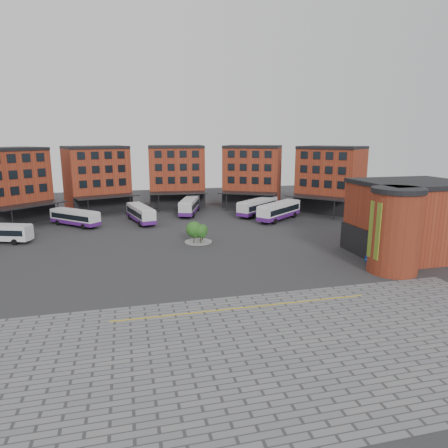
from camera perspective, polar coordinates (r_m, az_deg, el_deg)
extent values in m
plane|color=#28282B|center=(52.73, -3.50, -6.00)|extent=(160.00, 160.00, 0.00)
cube|color=slate|center=(33.70, 7.15, -17.19)|extent=(50.00, 22.00, 0.02)
cube|color=gold|center=(40.44, 3.03, -11.82)|extent=(26.00, 0.15, 0.02)
cube|color=maroon|center=(89.62, -28.47, 4.72)|extent=(16.35, 16.13, 14.00)
cube|color=black|center=(86.07, -26.63, 1.27)|extent=(10.00, 9.07, 4.00)
cube|color=black|center=(89.14, -28.95, 9.37)|extent=(16.55, 16.35, 0.60)
cube|color=black|center=(84.98, -27.03, 6.03)|extent=(8.60, 7.77, 8.00)
cube|color=black|center=(83.73, -25.96, 2.45)|extent=(12.61, 11.97, 0.25)
cylinder|color=black|center=(80.36, -27.97, 0.43)|extent=(0.20, 0.20, 4.00)
cylinder|color=black|center=(84.86, -22.58, 1.50)|extent=(0.20, 0.20, 4.00)
cube|color=maroon|center=(96.40, -17.72, 6.06)|extent=(15.55, 13.69, 14.00)
cube|color=black|center=(92.41, -16.71, 2.74)|extent=(12.45, 4.71, 4.00)
cube|color=black|center=(95.95, -18.01, 10.39)|extent=(15.65, 13.97, 0.60)
cube|color=black|center=(91.36, -16.96, 7.18)|extent=(10.87, 3.87, 8.00)
cube|color=black|center=(89.88, -16.37, 3.80)|extent=(13.72, 8.39, 0.25)
cylinder|color=black|center=(87.30, -18.80, 2.07)|extent=(0.20, 0.20, 4.00)
cylinder|color=black|center=(89.87, -13.18, 2.68)|extent=(0.20, 0.20, 4.00)
cube|color=maroon|center=(99.37, -6.82, 6.72)|extent=(13.67, 10.88, 14.00)
cube|color=black|center=(95.18, -6.58, 3.45)|extent=(13.00, 1.41, 4.00)
cube|color=black|center=(98.93, -6.93, 10.93)|extent=(13.69, 11.18, 0.60)
cube|color=black|center=(94.15, -6.69, 7.77)|extent=(11.42, 0.95, 8.00)
cube|color=black|center=(92.57, -6.53, 4.45)|extent=(13.28, 5.30, 0.25)
cylinder|color=black|center=(90.94, -9.29, 2.96)|extent=(0.20, 0.20, 4.00)
cylinder|color=black|center=(91.47, -3.58, 3.15)|extent=(0.20, 0.20, 4.00)
cube|color=maroon|center=(98.39, 4.11, 6.72)|extent=(16.12, 14.81, 14.00)
cube|color=black|center=(94.27, 3.60, 3.42)|extent=(11.81, 6.35, 4.00)
cube|color=black|center=(97.95, 4.18, 10.98)|extent=(16.26, 15.08, 0.60)
cube|color=black|center=(93.23, 3.64, 7.78)|extent=(10.26, 5.33, 8.00)
cube|color=black|center=(91.68, 3.37, 4.44)|extent=(13.58, 9.82, 0.25)
cylinder|color=black|center=(91.11, 0.33, 3.14)|extent=(0.20, 0.20, 4.00)
cylinder|color=black|center=(89.56, 6.03, 2.91)|extent=(0.20, 0.20, 4.00)
cube|color=maroon|center=(93.51, 14.98, 6.05)|extent=(16.02, 16.39, 14.00)
cube|color=black|center=(89.70, 13.67, 2.64)|extent=(8.74, 10.28, 4.00)
cube|color=black|center=(93.04, 15.24, 10.52)|extent=(16.25, 16.58, 0.60)
cube|color=black|center=(88.63, 13.86, 7.21)|extent=(7.47, 8.86, 8.00)
cube|color=black|center=(87.25, 13.14, 3.73)|extent=(11.73, 12.79, 0.25)
cylinder|color=black|center=(87.81, 9.89, 2.60)|extent=(0.20, 0.20, 4.00)
cylinder|color=black|center=(84.25, 15.43, 1.93)|extent=(0.20, 0.20, 4.00)
cube|color=maroon|center=(62.27, 25.09, 0.45)|extent=(14.00, 12.00, 10.00)
cube|color=black|center=(61.51, 25.54, 5.29)|extent=(14.40, 12.40, 0.60)
cube|color=black|center=(58.78, 19.41, -2.73)|extent=(0.40, 12.00, 4.00)
cylinder|color=maroon|center=(53.40, 23.21, -1.19)|extent=(6.00, 6.00, 10.00)
cylinder|color=black|center=(52.51, 23.70, 4.44)|extent=(6.40, 6.40, 0.60)
cube|color=#BC9016|center=(51.62, 20.68, -0.85)|extent=(0.12, 2.20, 7.00)
cylinder|color=gray|center=(64.38, -3.68, -2.55)|extent=(4.40, 4.40, 0.12)
cylinder|color=#332114|center=(63.48, -4.31, -2.06)|extent=(0.14, 0.14, 1.64)
sphere|color=#28561C|center=(63.13, -4.33, -0.76)|extent=(2.52, 2.52, 2.52)
sphere|color=#28561C|center=(63.13, -4.12, -1.22)|extent=(1.76, 1.76, 1.76)
cylinder|color=#332114|center=(64.93, -3.09, -1.84)|extent=(0.14, 0.14, 1.37)
sphere|color=#28561C|center=(64.64, -3.10, -0.78)|extent=(1.68, 1.68, 1.68)
sphere|color=#28561C|center=(64.63, -2.90, -1.15)|extent=(1.17, 1.17, 1.17)
cylinder|color=#332114|center=(63.29, -3.35, -2.18)|extent=(0.14, 0.14, 1.46)
sphere|color=#28561C|center=(62.97, -3.37, -1.02)|extent=(1.98, 1.98, 1.98)
sphere|color=#28561C|center=(62.97, -3.16, -1.43)|extent=(1.38, 1.38, 1.38)
cylinder|color=black|center=(70.47, -27.77, -2.31)|extent=(1.00, 0.60, 0.96)
cylinder|color=black|center=(72.41, -26.73, -1.84)|extent=(1.00, 0.60, 0.96)
cube|color=silver|center=(80.45, -20.52, 0.95)|extent=(9.70, 9.43, 2.46)
cube|color=black|center=(80.41, -20.53, 1.07)|extent=(9.11, 8.86, 0.95)
cube|color=silver|center=(80.22, -20.59, 1.85)|extent=(9.32, 9.05, 0.12)
cube|color=black|center=(84.60, -22.89, 1.44)|extent=(1.56, 1.62, 1.10)
cube|color=#4C1974|center=(80.61, -20.47, 0.34)|extent=(9.76, 9.48, 0.70)
cylinder|color=black|center=(82.65, -22.69, 0.16)|extent=(0.93, 0.91, 1.00)
cylinder|color=black|center=(84.16, -21.35, 0.47)|extent=(0.93, 0.91, 1.00)
cylinder|color=black|center=(77.25, -19.48, -0.38)|extent=(0.93, 0.91, 1.00)
cylinder|color=black|center=(78.86, -18.11, -0.04)|extent=(0.93, 0.91, 1.00)
cube|color=silver|center=(80.35, -11.82, 1.54)|extent=(5.31, 11.99, 2.60)
cube|color=black|center=(80.32, -11.83, 1.68)|extent=(5.15, 11.09, 1.01)
cube|color=silver|center=(80.12, -11.86, 2.50)|extent=(5.10, 11.51, 0.13)
cube|color=black|center=(85.78, -12.87, 2.33)|extent=(2.22, 0.64, 1.17)
cube|color=#4C1974|center=(80.53, -11.79, 0.89)|extent=(5.36, 12.04, 0.74)
cylinder|color=black|center=(83.84, -13.35, 0.97)|extent=(0.56, 1.11, 1.06)
cylinder|color=black|center=(84.50, -11.60, 1.14)|extent=(0.56, 1.11, 1.06)
cylinder|color=black|center=(76.73, -11.97, 0.00)|extent=(0.56, 1.11, 1.06)
cylinder|color=black|center=(77.45, -10.08, 0.19)|extent=(0.56, 1.11, 1.06)
cube|color=silver|center=(87.55, -4.93, 2.70)|extent=(6.48, 12.53, 2.73)
cube|color=black|center=(87.52, -4.93, 2.82)|extent=(6.23, 11.61, 1.06)
cube|color=silver|center=(87.33, -4.95, 3.62)|extent=(6.22, 12.03, 0.13)
cube|color=black|center=(93.40, -4.35, 3.47)|extent=(2.29, 0.85, 1.23)
cube|color=#4C1974|center=(87.72, -4.92, 2.07)|extent=(6.53, 12.58, 0.78)
cylinder|color=black|center=(91.84, -5.39, 2.24)|extent=(0.67, 1.16, 1.12)
cylinder|color=black|center=(91.41, -3.66, 2.22)|extent=(0.67, 1.16, 1.12)
cylinder|color=black|center=(84.24, -6.27, 1.31)|extent=(0.67, 1.16, 1.12)
cylinder|color=black|center=(83.78, -4.40, 1.28)|extent=(0.67, 1.16, 1.12)
cube|color=silver|center=(86.29, 4.84, 2.56)|extent=(11.19, 9.99, 2.73)
cube|color=black|center=(86.26, 4.84, 2.69)|extent=(10.48, 9.41, 1.06)
cube|color=silver|center=(86.06, 4.85, 3.49)|extent=(10.74, 9.59, 0.13)
cube|color=black|center=(91.38, 6.82, 3.22)|extent=(1.61, 1.89, 1.23)
cube|color=#4C1974|center=(86.46, 4.82, 1.92)|extent=(11.25, 10.05, 0.78)
cylinder|color=black|center=(90.56, 5.37, 2.10)|extent=(1.07, 0.97, 1.11)
cylinder|color=black|center=(89.18, 6.90, 1.90)|extent=(1.07, 0.97, 1.11)
cylinder|color=black|center=(84.03, 2.61, 1.34)|extent=(1.07, 0.97, 1.11)
cylinder|color=black|center=(82.55, 4.22, 1.12)|extent=(1.07, 0.97, 1.11)
cube|color=white|center=(81.66, 7.89, 1.97)|extent=(11.64, 10.14, 2.81)
cube|color=black|center=(81.63, 7.89, 2.11)|extent=(10.89, 9.55, 1.09)
cube|color=silver|center=(81.42, 7.92, 2.98)|extent=(11.18, 9.73, 0.14)
cube|color=black|center=(87.01, 9.92, 2.71)|extent=(1.62, 1.98, 1.26)
cube|color=#4C1974|center=(81.85, 7.87, 1.28)|extent=(11.70, 10.19, 0.80)
cylinder|color=black|center=(86.09, 8.36, 1.50)|extent=(1.11, 0.99, 1.15)
cylinder|color=black|center=(84.76, 10.05, 1.27)|extent=(1.11, 0.99, 1.15)
cylinder|color=black|center=(79.24, 5.51, 0.63)|extent=(1.11, 0.99, 1.15)
cylinder|color=black|center=(77.80, 7.30, 0.37)|extent=(1.11, 0.99, 1.15)
imported|color=#0D46B4|center=(56.95, 21.85, -4.71)|extent=(4.68, 2.17, 1.49)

